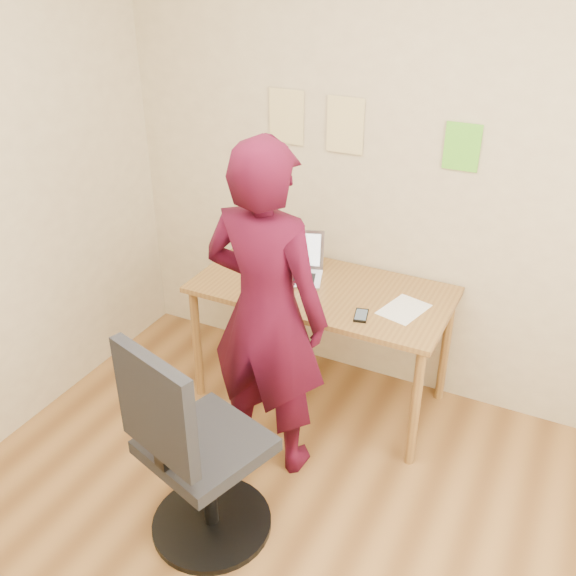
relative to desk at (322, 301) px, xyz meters
The scene contains 10 objects.
room 1.59m from the desk, 75.55° to the right, with size 3.58×3.58×2.78m.
desk is the anchor object (origin of this frame).
laptop 0.25m from the desk, 163.08° to the left, with size 0.40×0.37×0.23m.
paper_sheet 0.48m from the desk, ahead, with size 0.19×0.27×0.00m, color white.
phone 0.36m from the desk, 32.51° to the right, with size 0.09×0.14×0.01m.
wall_note_left 1.04m from the desk, 138.01° to the left, with size 0.21×0.00×0.30m, color #DFC985.
wall_note_mid 0.96m from the desk, 97.42° to the left, with size 0.21×0.00×0.30m, color #DFC985.
wall_note_right 1.09m from the desk, 31.62° to the left, with size 0.18×0.00×0.24m, color #61CE2E.
office_chair 1.20m from the desk, 93.66° to the right, with size 0.59×0.60×1.07m.
person 0.60m from the desk, 95.07° to the right, with size 0.63×0.41×1.72m, color #3E081A.
Camera 1 is at (0.84, -1.46, 2.43)m, focal length 40.00 mm.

